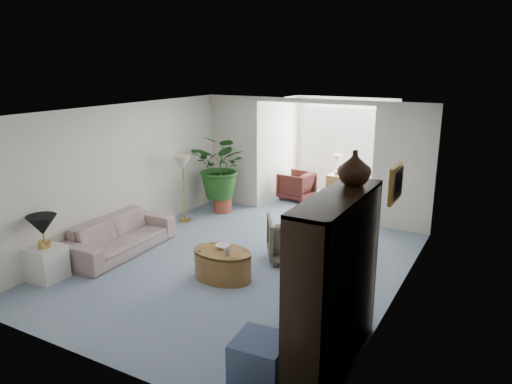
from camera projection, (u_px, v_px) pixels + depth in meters
The scene contains 26 objects.
floor at pixel (238, 265), 7.82m from camera, with size 6.00×6.00×0.00m, color #7B8BA3.
sunroom_floor at pixel (328, 203), 11.28m from camera, with size 2.60×2.60×0.00m, color #7B8BA3.
back_pier_left at pixel (234, 151), 10.91m from camera, with size 1.20×0.12×2.50m, color silver.
back_pier_right at pixel (403, 168), 9.14m from camera, with size 1.20×0.12×2.50m, color silver.
back_header at pixel (313, 101), 9.71m from camera, with size 2.60×0.12×0.10m, color silver.
window_pane at pixel (345, 138), 11.83m from camera, with size 2.20×0.02×1.50m, color white.
window_blinds at pixel (345, 138), 11.80m from camera, with size 2.20×0.02×1.50m, color white.
framed_picture at pixel (397, 184), 6.14m from camera, with size 0.04×0.50×0.40m, color beige.
sofa at pixel (121, 235), 8.29m from camera, with size 2.09×0.82×0.61m, color #B5A799.
end_table at pixel (47, 263), 7.25m from camera, with size 0.47×0.47×0.52m, color silver.
table_lamp at pixel (42, 225), 7.09m from camera, with size 0.44×0.44×0.30m, color black.
floor_lamp at pixel (183, 163), 9.66m from camera, with size 0.36×0.36×0.28m, color beige.
coffee_table at pixel (222, 264), 7.29m from camera, with size 0.95×0.95×0.45m, color brown.
coffee_bowl at pixel (223, 246), 7.34m from camera, with size 0.21×0.21×0.05m, color silver.
coffee_cup at pixel (227, 252), 7.07m from camera, with size 0.11×0.11×0.10m, color #B4AF9E.
wingback_chair at pixel (292, 238), 7.98m from camera, with size 0.78×0.80×0.73m, color #665F50.
side_table_dark at pixel (338, 243), 7.92m from camera, with size 0.52×0.42×0.63m, color black.
entertainment_cabinet at pixel (334, 282), 5.08m from camera, with size 0.46×1.72×1.91m, color black.
cabinet_urn at pixel (355, 168), 5.20m from camera, with size 0.37×0.37×0.38m, color black.
ottoman at pixel (260, 358), 5.00m from camera, with size 0.54×0.54×0.43m, color #495B7E.
plant_pot at pixel (223, 205), 10.59m from camera, with size 0.40×0.40×0.32m, color #A64730.
house_plant at pixel (222, 167), 10.36m from camera, with size 1.26×1.09×1.40m, color #22531C.
sunroom_chair_blue at pixel (357, 194), 10.82m from camera, with size 0.69×0.71×0.65m, color #495B7E.
sunroom_chair_maroon at pixel (296, 186), 11.51m from camera, with size 0.72×0.74×0.67m, color #51201B.
sunroom_table at pixel (336, 186), 11.81m from camera, with size 0.43×0.34×0.53m, color brown.
shelf_clutter at pixel (323, 302), 4.99m from camera, with size 0.30×0.90×0.61m.
Camera 1 is at (3.75, -6.19, 3.21)m, focal length 33.54 mm.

